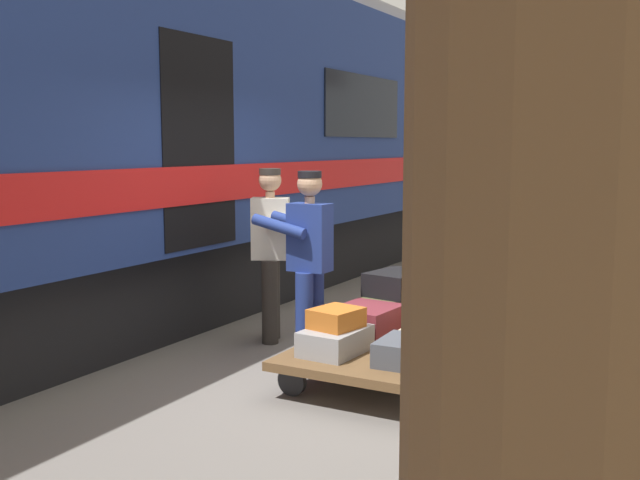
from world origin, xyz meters
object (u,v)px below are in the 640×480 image
(luggage_cart, at_px, (400,346))
(suitcase_slate_roller, at_px, (408,352))
(suitcase_gray_aluminum, at_px, (335,341))
(suitcase_yellow_case, at_px, (458,314))
(suitcase_burgundy_valise, at_px, (367,321))
(suitcase_cream_canvas, at_px, (435,335))
(suitcase_olive_duffel, at_px, (394,308))
(suitcase_red_plastic, at_px, (457,289))
(train_car, at_px, (85,132))
(suitcase_orange_carryall, at_px, (336,318))
(porter_in_overalls, at_px, (308,259))
(porter_by_door, at_px, (273,248))
(suitcase_black_hardshell, at_px, (397,283))

(luggage_cart, bearing_deg, suitcase_slate_roller, 117.60)
(suitcase_gray_aluminum, bearing_deg, suitcase_yellow_case, -117.60)
(suitcase_burgundy_valise, bearing_deg, suitcase_cream_canvas, 180.00)
(suitcase_gray_aluminum, distance_m, suitcase_yellow_case, 1.33)
(suitcase_olive_duffel, height_order, suitcase_yellow_case, suitcase_yellow_case)
(suitcase_red_plastic, bearing_deg, train_car, 8.01)
(suitcase_slate_roller, relative_size, suitcase_cream_canvas, 0.75)
(suitcase_orange_carryall, bearing_deg, suitcase_cream_canvas, -138.08)
(luggage_cart, distance_m, suitcase_burgundy_valise, 0.35)
(porter_in_overalls, distance_m, porter_by_door, 0.77)
(luggage_cart, bearing_deg, suitcase_red_plastic, -113.94)
(suitcase_olive_duffel, relative_size, suitcase_slate_roller, 1.33)
(suitcase_slate_roller, relative_size, suitcase_gray_aluminum, 0.84)
(suitcase_yellow_case, bearing_deg, suitcase_cream_canvas, 90.00)
(suitcase_cream_canvas, bearing_deg, porter_in_overalls, -1.27)
(suitcase_orange_carryall, bearing_deg, suitcase_gray_aluminum, 105.52)
(luggage_cart, xyz_separation_m, suitcase_olive_duffel, (0.31, -0.59, 0.17))
(train_car, distance_m, suitcase_red_plastic, 4.16)
(suitcase_gray_aluminum, bearing_deg, suitcase_slate_roller, 180.00)
(suitcase_gray_aluminum, distance_m, suitcase_black_hardshell, 1.20)
(suitcase_burgundy_valise, relative_size, suitcase_red_plastic, 1.07)
(suitcase_burgundy_valise, xyz_separation_m, suitcase_gray_aluminum, (0.00, 0.59, -0.03))
(luggage_cart, height_order, porter_in_overalls, porter_in_overalls)
(suitcase_yellow_case, distance_m, porter_in_overalls, 1.41)
(suitcase_olive_duffel, bearing_deg, suitcase_yellow_case, 180.00)
(suitcase_olive_duffel, relative_size, suitcase_cream_canvas, 1.00)
(suitcase_slate_roller, bearing_deg, suitcase_orange_carryall, -2.66)
(luggage_cart, relative_size, suitcase_olive_duffel, 3.34)
(suitcase_slate_roller, xyz_separation_m, suitcase_orange_carryall, (0.62, -0.03, 0.18))
(suitcase_gray_aluminum, distance_m, porter_by_door, 1.69)
(suitcase_cream_canvas, distance_m, suitcase_red_plastic, 0.68)
(suitcase_cream_canvas, distance_m, suitcase_yellow_case, 0.59)
(suitcase_yellow_case, bearing_deg, luggage_cart, 62.40)
(suitcase_black_hardshell, bearing_deg, suitcase_gray_aluminum, 88.48)
(suitcase_cream_canvas, xyz_separation_m, suitcase_yellow_case, (0.00, -0.59, 0.05))
(train_car, bearing_deg, porter_in_overalls, 178.91)
(suitcase_olive_duffel, relative_size, porter_in_overalls, 0.38)
(suitcase_orange_carryall, relative_size, porter_by_door, 0.22)
(suitcase_slate_roller, bearing_deg, train_car, -9.66)
(suitcase_olive_duffel, distance_m, suitcase_gray_aluminum, 1.17)
(porter_by_door, bearing_deg, suitcase_olive_duffel, -173.77)
(suitcase_cream_canvas, bearing_deg, suitcase_yellow_case, -90.00)
(suitcase_yellow_case, bearing_deg, suitcase_orange_carryall, 61.50)
(suitcase_gray_aluminum, height_order, suitcase_yellow_case, suitcase_yellow_case)
(suitcase_burgundy_valise, distance_m, suitcase_red_plastic, 0.88)
(luggage_cart, height_order, suitcase_olive_duffel, suitcase_olive_duffel)
(suitcase_olive_duffel, xyz_separation_m, suitcase_orange_carryall, (0.01, 1.15, 0.14))
(train_car, bearing_deg, porter_by_door, -169.73)
(suitcase_slate_roller, height_order, suitcase_cream_canvas, suitcase_slate_roller)
(suitcase_slate_roller, height_order, suitcase_gray_aluminum, suitcase_gray_aluminum)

